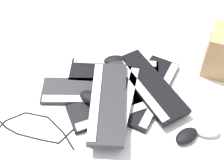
{
  "coord_description": "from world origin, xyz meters",
  "views": [
    {
      "loc": [
        0.98,
        -0.05,
        1.17
      ],
      "look_at": [
        0.04,
        -0.06,
        0.04
      ],
      "focal_mm": 50.0,
      "sensor_mm": 36.0,
      "label": 1
    }
  ],
  "objects": [
    {
      "name": "ground_plane",
      "position": [
        0.0,
        0.0,
        0.0
      ],
      "size": [
        3.2,
        3.2,
        0.0
      ],
      "primitive_type": "plane",
      "color": "white"
    },
    {
      "name": "keyboard_6",
      "position": [
        0.16,
        -0.08,
        0.07
      ],
      "size": [
        0.45,
        0.17,
        0.03
      ],
      "color": "#232326",
      "rests_on": "keyboard_5"
    },
    {
      "name": "keyboard_4",
      "position": [
        0.04,
        0.11,
        0.04
      ],
      "size": [
        0.46,
        0.35,
        0.03
      ],
      "color": "black",
      "rests_on": "keyboard_1"
    },
    {
      "name": "keyboard_1",
      "position": [
        0.06,
        0.12,
        0.01
      ],
      "size": [
        0.46,
        0.33,
        0.03
      ],
      "color": "black",
      "rests_on": "ground"
    },
    {
      "name": "mouse_1",
      "position": [
        0.12,
        -0.16,
        0.05
      ],
      "size": [
        0.11,
        0.13,
        0.04
      ],
      "primitive_type": "ellipsoid",
      "rotation": [
        0.0,
        0.0,
        4.24
      ],
      "color": "black",
      "rests_on": "keyboard_3"
    },
    {
      "name": "keyboard_0",
      "position": [
        0.14,
        -0.04,
        0.01
      ],
      "size": [
        0.3,
        0.46,
        0.03
      ],
      "color": "black",
      "rests_on": "ground"
    },
    {
      "name": "keyboard_5",
      "position": [
        0.14,
        -0.04,
        0.04
      ],
      "size": [
        0.46,
        0.24,
        0.03
      ],
      "color": "#232326",
      "rests_on": "keyboard_0"
    },
    {
      "name": "keyboard_3",
      "position": [
        0.06,
        -0.17,
        0.01
      ],
      "size": [
        0.15,
        0.44,
        0.03
      ],
      "color": "#232326",
      "rests_on": "ground"
    },
    {
      "name": "keyboard_2",
      "position": [
        -0.07,
        -0.05,
        0.01
      ],
      "size": [
        0.18,
        0.45,
        0.03
      ],
      "color": "black",
      "rests_on": "ground"
    },
    {
      "name": "mouse_3",
      "position": [
        0.3,
        0.26,
        0.02
      ],
      "size": [
        0.12,
        0.13,
        0.04
      ],
      "primitive_type": "ellipsoid",
      "rotation": [
        0.0,
        0.0,
        2.18
      ],
      "color": "black",
      "rests_on": "ground"
    },
    {
      "name": "mouse_4",
      "position": [
        -0.07,
        -0.05,
        0.05
      ],
      "size": [
        0.1,
        0.13,
        0.04
      ],
      "primitive_type": "ellipsoid",
      "rotation": [
        0.0,
        0.0,
        1.94
      ],
      "color": "black",
      "rests_on": "keyboard_2"
    },
    {
      "name": "mouse_0",
      "position": [
        0.27,
        0.35,
        0.02
      ],
      "size": [
        0.07,
        0.11,
        0.04
      ],
      "primitive_type": "ellipsoid",
      "rotation": [
        0.0,
        0.0,
        4.66
      ],
      "color": "#B7B7BC",
      "rests_on": "ground"
    },
    {
      "name": "mouse_2",
      "position": [
        -0.11,
        -0.05,
        0.05
      ],
      "size": [
        0.08,
        0.12,
        0.04
      ],
      "primitive_type": "ellipsoid",
      "rotation": [
        0.0,
        0.0,
        4.84
      ],
      "color": "black",
      "rests_on": "keyboard_2"
    },
    {
      "name": "cable_1",
      "position": [
        0.27,
        -0.28,
        0.0
      ],
      "size": [
        0.14,
        0.55,
        0.01
      ],
      "color": "black",
      "rests_on": "ground"
    }
  ]
}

